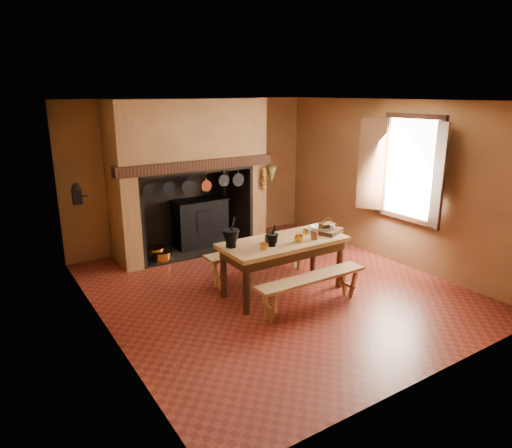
{
  "coord_description": "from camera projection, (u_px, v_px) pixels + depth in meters",
  "views": [
    {
      "loc": [
        -3.73,
        -5.29,
        2.92
      ],
      "look_at": [
        -0.13,
        0.3,
        0.98
      ],
      "focal_mm": 32.0,
      "sensor_mm": 36.0,
      "label": 1
    }
  ],
  "objects": [
    {
      "name": "bench_front",
      "position": [
        311.0,
        284.0,
        6.28
      ],
      "size": [
        1.72,
        0.3,
        0.48
      ],
      "color": "#AD824F",
      "rests_on": "floor"
    },
    {
      "name": "herb_bunch",
      "position": [
        271.0,
        175.0,
        8.7
      ],
      "size": [
        0.2,
        0.2,
        0.35
      ],
      "primitive_type": "cone",
      "rotation": [
        3.14,
        0.0,
        0.0
      ],
      "color": "#525829",
      "rests_on": "chimney_breast"
    },
    {
      "name": "brass_mug_b",
      "position": [
        305.0,
        232.0,
        6.97
      ],
      "size": [
        0.07,
        0.07,
        0.08
      ],
      "primitive_type": "cylinder",
      "rotation": [
        0.0,
        0.0,
        -0.0
      ],
      "color": "#B28029",
      "rests_on": "work_table"
    },
    {
      "name": "wall_left",
      "position": [
        100.0,
        226.0,
        5.33
      ],
      "size": [
        0.02,
        5.5,
        2.8
      ],
      "primitive_type": "cube",
      "color": "olive",
      "rests_on": "floor"
    },
    {
      "name": "bench_back",
      "position": [
        260.0,
        255.0,
        7.32
      ],
      "size": [
        1.87,
        0.33,
        0.52
      ],
      "color": "#AD824F",
      "rests_on": "floor"
    },
    {
      "name": "ceiling",
      "position": [
        276.0,
        100.0,
        6.24
      ],
      "size": [
        5.5,
        5.5,
        0.0
      ],
      "primitive_type": "plane",
      "rotation": [
        3.14,
        0.0,
        0.0
      ],
      "color": "silver",
      "rests_on": "back_wall"
    },
    {
      "name": "back_wall",
      "position": [
        193.0,
        173.0,
        8.85
      ],
      "size": [
        5.0,
        0.02,
        2.8
      ],
      "primitive_type": "cube",
      "color": "olive",
      "rests_on": "floor"
    },
    {
      "name": "stoneware_crock",
      "position": [
        314.0,
        235.0,
        6.71
      ],
      "size": [
        0.12,
        0.12,
        0.13
      ],
      "primitive_type": "cylinder",
      "rotation": [
        0.0,
        0.0,
        -0.09
      ],
      "color": "brown",
      "rests_on": "work_table"
    },
    {
      "name": "onion_string",
      "position": [
        264.0,
        179.0,
        8.62
      ],
      "size": [
        0.12,
        0.1,
        0.46
      ],
      "primitive_type": null,
      "color": "#9C4E1C",
      "rests_on": "chimney_breast"
    },
    {
      "name": "wall_front",
      "position": [
        438.0,
        254.0,
        4.41
      ],
      "size": [
        5.0,
        0.02,
        2.8
      ],
      "primitive_type": "cube",
      "color": "olive",
      "rests_on": "floor"
    },
    {
      "name": "brass_cup",
      "position": [
        299.0,
        239.0,
        6.59
      ],
      "size": [
        0.13,
        0.13,
        0.1
      ],
      "primitive_type": "imported",
      "rotation": [
        0.0,
        0.0,
        0.07
      ],
      "color": "#B28029",
      "rests_on": "work_table"
    },
    {
      "name": "floor",
      "position": [
        274.0,
        288.0,
        7.02
      ],
      "size": [
        5.5,
        5.5,
        0.0
      ],
      "primitive_type": "plane",
      "color": "maroon",
      "rests_on": "ground"
    },
    {
      "name": "chimney_breast",
      "position": [
        188.0,
        155.0,
        8.23
      ],
      "size": [
        2.95,
        0.96,
        2.8
      ],
      "color": "olive",
      "rests_on": "floor"
    },
    {
      "name": "hearth_pans",
      "position": [
        156.0,
        254.0,
        8.24
      ],
      "size": [
        0.51,
        0.62,
        0.2
      ],
      "color": "#B28029",
      "rests_on": "floor"
    },
    {
      "name": "coffee_grinder",
      "position": [
        271.0,
        238.0,
        6.53
      ],
      "size": [
        0.18,
        0.15,
        0.2
      ],
      "rotation": [
        0.0,
        0.0,
        0.16
      ],
      "color": "#381E12",
      "rests_on": "work_table"
    },
    {
      "name": "iron_range",
      "position": [
        200.0,
        222.0,
        8.84
      ],
      "size": [
        1.12,
        0.55,
        1.6
      ],
      "color": "black",
      "rests_on": "floor"
    },
    {
      "name": "wall_right",
      "position": [
        392.0,
        182.0,
        7.93
      ],
      "size": [
        0.02,
        5.5,
        2.8
      ],
      "primitive_type": "cube",
      "color": "olive",
      "rests_on": "floor"
    },
    {
      "name": "wicker_basket",
      "position": [
        327.0,
        227.0,
        7.11
      ],
      "size": [
        0.25,
        0.2,
        0.22
      ],
      "rotation": [
        0.0,
        0.0,
        -0.16
      ],
      "color": "#453014",
      "rests_on": "work_table"
    },
    {
      "name": "glass_jar",
      "position": [
        332.0,
        229.0,
        7.01
      ],
      "size": [
        0.08,
        0.08,
        0.13
      ],
      "primitive_type": "cylinder",
      "rotation": [
        0.0,
        0.0,
        0.13
      ],
      "color": "beige",
      "rests_on": "work_table"
    },
    {
      "name": "wall_coffee_mill",
      "position": [
        77.0,
        192.0,
        6.59
      ],
      "size": [
        0.23,
        0.16,
        0.31
      ],
      "color": "black",
      "rests_on": "wall_left"
    },
    {
      "name": "mixing_bowl",
      "position": [
        322.0,
        229.0,
        7.1
      ],
      "size": [
        0.36,
        0.36,
        0.09
      ],
      "primitive_type": "imported",
      "rotation": [
        0.0,
        0.0,
        0.01
      ],
      "color": "beige",
      "rests_on": "work_table"
    },
    {
      "name": "window",
      "position": [
        407.0,
        169.0,
        7.45
      ],
      "size": [
        0.39,
        1.75,
        1.76
      ],
      "color": "white",
      "rests_on": "wall_right"
    },
    {
      "name": "brass_mug_a",
      "position": [
        263.0,
        246.0,
        6.27
      ],
      "size": [
        0.1,
        0.1,
        0.1
      ],
      "primitive_type": "cylinder",
      "rotation": [
        0.0,
        0.0,
        0.14
      ],
      "color": "#B28029",
      "rests_on": "work_table"
    },
    {
      "name": "mortar_large",
      "position": [
        231.0,
        237.0,
        6.36
      ],
      "size": [
        0.25,
        0.25,
        0.42
      ],
      "rotation": [
        0.0,
        0.0,
        0.36
      ],
      "color": "black",
      "rests_on": "work_table"
    },
    {
      "name": "hanging_pans",
      "position": [
        199.0,
        185.0,
        7.93
      ],
      "size": [
        1.92,
        0.29,
        0.27
      ],
      "color": "black",
      "rests_on": "chimney_breast"
    },
    {
      "name": "mortar_small",
      "position": [
        272.0,
        239.0,
        6.4
      ],
      "size": [
        0.18,
        0.18,
        0.3
      ],
      "rotation": [
        0.0,
        0.0,
        0.28
      ],
      "color": "black",
      "rests_on": "work_table"
    },
    {
      "name": "work_table",
      "position": [
        284.0,
        249.0,
        6.72
      ],
      "size": [
        1.89,
        0.84,
        0.82
      ],
      "color": "#AD824F",
      "rests_on": "floor"
    },
    {
      "name": "wooden_tray",
      "position": [
        330.0,
        231.0,
        7.0
      ],
      "size": [
        0.47,
        0.4,
        0.07
      ],
      "primitive_type": "cube",
      "rotation": [
        0.0,
        0.0,
        0.36
      ],
      "color": "#381E12",
      "rests_on": "work_table"
    }
  ]
}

